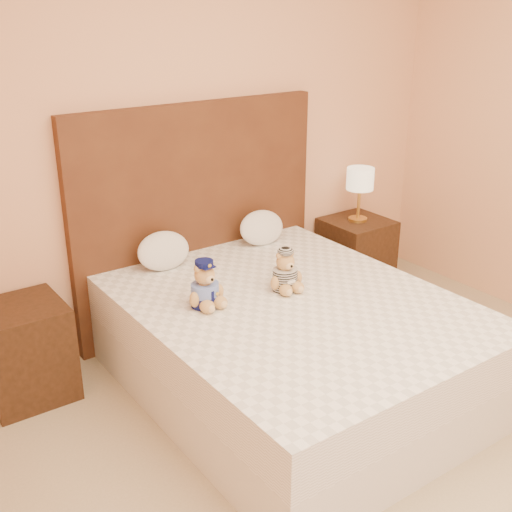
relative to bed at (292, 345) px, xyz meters
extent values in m
cube|color=tan|center=(0.00, -1.20, -0.28)|extent=(4.00, 4.50, 0.00)
cube|color=#E8A77E|center=(0.00, 1.05, 1.07)|extent=(4.00, 0.04, 2.70)
cube|color=white|center=(0.00, 0.00, -0.13)|extent=(1.60, 2.00, 0.30)
cube|color=white|center=(0.00, 0.00, 0.15)|extent=(1.60, 2.00, 0.25)
cube|color=#532E19|center=(0.00, 1.01, 0.47)|extent=(1.75, 0.08, 1.50)
cube|color=#3D2213|center=(-1.25, 0.80, 0.00)|extent=(0.45, 0.45, 0.55)
cube|color=#3D2213|center=(1.25, 0.80, 0.00)|extent=(0.45, 0.45, 0.55)
cylinder|color=gold|center=(1.25, 0.80, 0.28)|extent=(0.14, 0.14, 0.02)
cylinder|color=gold|center=(1.25, 0.80, 0.41)|extent=(0.02, 0.02, 0.26)
cylinder|color=beige|center=(1.25, 0.80, 0.59)|extent=(0.20, 0.20, 0.16)
ellipsoid|color=white|center=(-0.35, 0.83, 0.40)|extent=(0.34, 0.22, 0.24)
ellipsoid|color=white|center=(0.39, 0.83, 0.39)|extent=(0.34, 0.22, 0.24)
camera|label=1|loc=(-2.00, -2.46, 1.82)|focal=45.00mm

